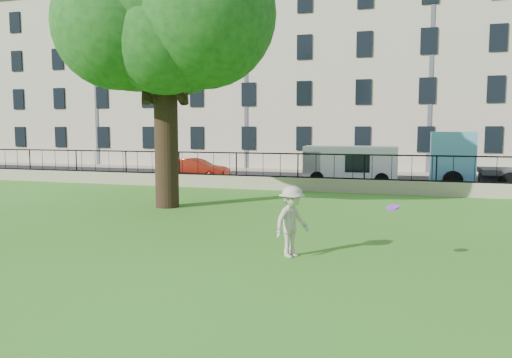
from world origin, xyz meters
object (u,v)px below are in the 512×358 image
(tree, at_px, (161,6))
(blue_truck, at_px, (502,161))
(frisbee, at_px, (393,207))
(man, at_px, (292,222))
(white_van, at_px, (350,165))
(red_sedan, at_px, (195,170))

(tree, bearing_deg, blue_truck, 36.76)
(tree, relative_size, frisbee, 39.45)
(tree, xyz_separation_m, man, (6.07, -5.65, -6.35))
(frisbee, bearing_deg, white_van, 99.74)
(white_van, distance_m, blue_truck, 7.09)
(frisbee, relative_size, red_sedan, 0.07)
(tree, xyz_separation_m, frisbee, (8.22, -5.62, -5.94))
(blue_truck, bearing_deg, man, -112.92)
(red_sedan, bearing_deg, blue_truck, -87.98)
(tree, bearing_deg, red_sedan, 106.87)
(tree, xyz_separation_m, blue_truck, (12.70, 9.49, -5.80))
(tree, bearing_deg, man, -42.95)
(man, height_order, red_sedan, man)
(white_van, relative_size, blue_truck, 0.72)
(frisbee, height_order, blue_truck, blue_truck)
(white_van, xyz_separation_m, blue_truck, (7.08, 0.00, 0.37))
(frisbee, xyz_separation_m, white_van, (-2.59, 15.12, -0.23))
(tree, relative_size, blue_truck, 1.66)
(tree, bearing_deg, white_van, 59.34)
(frisbee, distance_m, red_sedan, 17.78)
(red_sedan, xyz_separation_m, white_van, (8.20, 1.00, 0.37))
(white_van, height_order, blue_truck, blue_truck)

